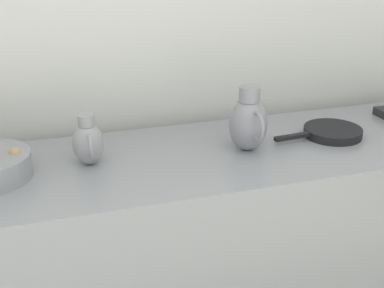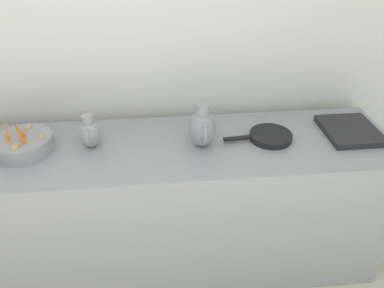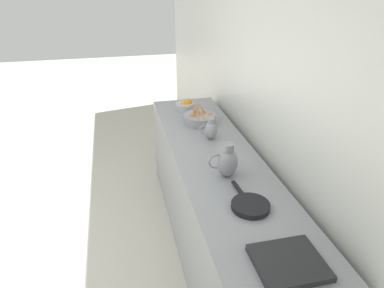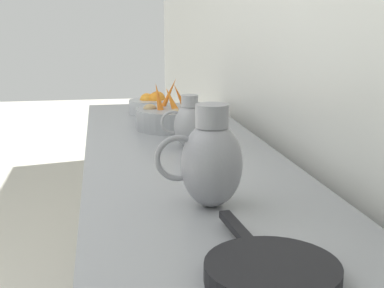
{
  "view_description": "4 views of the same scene",
  "coord_description": "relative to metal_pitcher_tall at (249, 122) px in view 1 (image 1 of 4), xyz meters",
  "views": [
    {
      "loc": [
        0.19,
        -0.46,
        1.72
      ],
      "look_at": [
        -1.44,
        0.05,
        1.0
      ],
      "focal_mm": 47.68,
      "sensor_mm": 36.0,
      "label": 1
    },
    {
      "loc": [
        0.2,
        0.07,
        2.05
      ],
      "look_at": [
        -1.41,
        0.23,
        0.99
      ],
      "focal_mm": 34.57,
      "sensor_mm": 36.0,
      "label": 2
    },
    {
      "loc": [
        -0.79,
        2.29,
        2.24
      ],
      "look_at": [
        -1.33,
        -0.08,
        1.01
      ],
      "focal_mm": 32.37,
      "sensor_mm": 36.0,
      "label": 3
    },
    {
      "loc": [
        -1.24,
        1.49,
        1.37
      ],
      "look_at": [
        -1.47,
        0.19,
        1.06
      ],
      "focal_mm": 49.07,
      "sensor_mm": 36.0,
      "label": 4
    }
  ],
  "objects": [
    {
      "name": "prep_counter",
      "position": [
        -0.01,
        -0.28,
        -0.58
      ],
      "size": [
        0.66,
        2.73,
        0.93
      ],
      "primitive_type": "cube",
      "color": "gray",
      "rests_on": "ground_plane"
    },
    {
      "name": "skillet_on_counter",
      "position": [
        -0.03,
        0.39,
        -0.1
      ],
      "size": [
        0.24,
        0.4,
        0.03
      ],
      "color": "black",
      "rests_on": "prep_counter"
    },
    {
      "name": "metal_pitcher_short",
      "position": [
        -0.05,
        -0.6,
        -0.03
      ],
      "size": [
        0.16,
        0.11,
        0.19
      ],
      "color": "#939399",
      "rests_on": "prep_counter"
    },
    {
      "name": "metal_pitcher_tall",
      "position": [
        0.0,
        0.0,
        0.0
      ],
      "size": [
        0.21,
        0.15,
        0.25
      ],
      "color": "gray",
      "rests_on": "prep_counter"
    }
  ]
}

